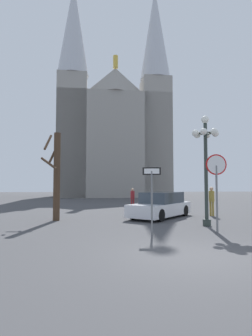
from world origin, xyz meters
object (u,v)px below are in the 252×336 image
(cathedral, at_px, (113,131))
(parked_car_near_white, at_px, (161,206))
(stop_sign, at_px, (216,177))
(pedestrian_walking, at_px, (133,196))
(one_way_arrow_sign, at_px, (152,191))
(bare_tree, at_px, (56,174))
(pedestrian_standing, at_px, (212,198))
(street_lamp, at_px, (206,153))

(cathedral, relative_size, parked_car_near_white, 7.06)
(stop_sign, relative_size, pedestrian_walking, 1.96)
(one_way_arrow_sign, distance_m, bare_tree, 6.14)
(one_way_arrow_sign, bearing_deg, stop_sign, 4.21)
(pedestrian_walking, height_order, pedestrian_standing, pedestrian_standing)
(street_lamp, xyz_separation_m, bare_tree, (-7.11, 2.46, -0.91))
(bare_tree, bearing_deg, parked_car_near_white, 7.99)
(cathedral, bearing_deg, bare_tree, -98.34)
(cathedral, bearing_deg, pedestrian_standing, -79.65)
(street_lamp, bearing_deg, pedestrian_standing, 64.72)
(one_way_arrow_sign, relative_size, pedestrian_standing, 1.47)
(stop_sign, distance_m, one_way_arrow_sign, 2.67)
(bare_tree, xyz_separation_m, pedestrian_walking, (4.74, 6.66, -1.46))
(pedestrian_walking, bearing_deg, street_lamp, -75.47)
(cathedral, xyz_separation_m, bare_tree, (-4.05, -27.63, -7.72))
(parked_car_near_white, xyz_separation_m, pedestrian_standing, (3.16, 0.46, 0.37))
(pedestrian_walking, xyz_separation_m, pedestrian_standing, (4.12, -5.40, 0.11))
(pedestrian_standing, bearing_deg, pedestrian_walking, 127.37)
(parked_car_near_white, bearing_deg, pedestrian_walking, 99.32)
(parked_car_near_white, bearing_deg, one_way_arrow_sign, -105.69)
(parked_car_near_white, xyz_separation_m, pedestrian_walking, (-0.96, 5.86, 0.26))
(bare_tree, relative_size, pedestrian_standing, 2.67)
(one_way_arrow_sign, bearing_deg, pedestrian_walking, 87.46)
(stop_sign, height_order, pedestrian_standing, stop_sign)
(stop_sign, relative_size, bare_tree, 0.67)
(street_lamp, xyz_separation_m, parked_car_near_white, (-1.40, 3.26, -2.63))
(street_lamp, distance_m, pedestrian_walking, 9.71)
(cathedral, height_order, pedestrian_standing, cathedral)
(stop_sign, bearing_deg, bare_tree, 148.69)
(stop_sign, xyz_separation_m, pedestrian_standing, (2.01, 5.43, -1.12))
(cathedral, distance_m, one_way_arrow_sign, 33.10)
(cathedral, distance_m, stop_sign, 32.90)
(bare_tree, height_order, pedestrian_walking, bare_tree)
(pedestrian_standing, bearing_deg, street_lamp, -115.28)
(one_way_arrow_sign, relative_size, bare_tree, 0.55)
(parked_car_near_white, distance_m, pedestrian_standing, 3.21)
(one_way_arrow_sign, height_order, parked_car_near_white, one_way_arrow_sign)
(parked_car_near_white, bearing_deg, cathedral, 93.53)
(parked_car_near_white, height_order, pedestrian_walking, pedestrian_walking)
(parked_car_near_white, height_order, pedestrian_standing, pedestrian_standing)
(street_lamp, height_order, bare_tree, street_lamp)
(street_lamp, relative_size, pedestrian_walking, 3.23)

